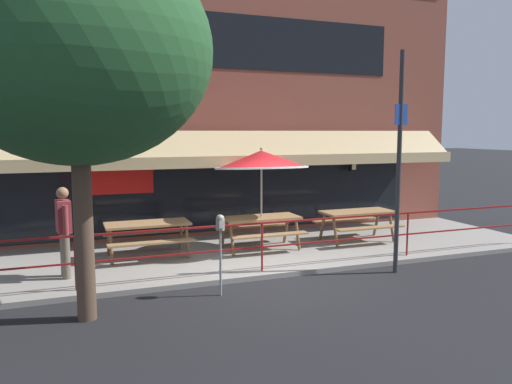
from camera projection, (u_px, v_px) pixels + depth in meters
The scene contains 12 objects.
ground_plane at pixel (268, 280), 9.57m from camera, with size 120.00×120.00×0.00m, color black.
patio_deck at pixel (235, 253), 11.42m from camera, with size 15.00×4.00×0.10m, color gray.
restaurant_building at pixel (207, 100), 13.05m from camera, with size 15.00×1.60×7.35m.
patio_railing at pixel (262, 236), 9.75m from camera, with size 13.84×0.04×0.97m.
picnic_table_left at pixel (148, 230), 10.82m from camera, with size 1.80×1.42×0.76m.
picnic_table_centre at pixel (260, 223), 11.57m from camera, with size 1.80×1.42×0.76m.
picnic_table_right at pixel (357, 217), 12.42m from camera, with size 1.80×1.42×0.76m.
patio_umbrella_centre at pixel (261, 160), 11.34m from camera, with size 2.14×2.14×2.38m.
pedestrian_walking at pixel (64, 227), 9.27m from camera, with size 0.29×0.62×1.71m.
parking_meter_near at pixel (220, 230), 8.52m from camera, with size 0.15×0.16×1.42m.
street_sign_pole at pixel (399, 161), 9.80m from camera, with size 0.28×0.09×4.38m.
street_tree_curbside at pixel (84, 33), 7.03m from camera, with size 3.92×3.53×6.25m.
Camera 1 is at (-3.52, -8.61, 2.82)m, focal length 35.00 mm.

